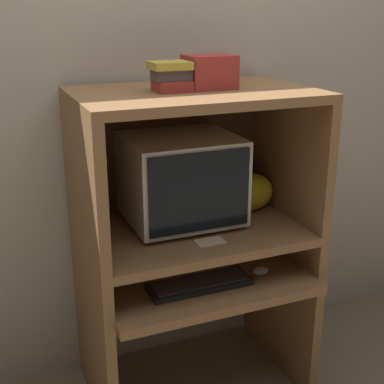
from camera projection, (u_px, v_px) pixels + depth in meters
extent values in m
cube|color=#B2A893|center=(162.00, 87.00, 2.34)|extent=(6.00, 0.06, 2.60)
cube|color=brown|center=(96.00, 349.00, 2.20)|extent=(0.04, 0.60, 0.60)
cube|color=brown|center=(280.00, 306.00, 2.51)|extent=(0.04, 0.60, 0.60)
cube|color=brown|center=(211.00, 289.00, 2.10)|extent=(0.84, 0.36, 0.04)
cube|color=brown|center=(90.00, 265.00, 2.07)|extent=(0.04, 0.60, 0.18)
cube|color=brown|center=(284.00, 231.00, 2.38)|extent=(0.04, 0.60, 0.18)
cube|color=brown|center=(194.00, 231.00, 2.20)|extent=(0.84, 0.60, 0.04)
cube|color=brown|center=(83.00, 174.00, 1.95)|extent=(0.04, 0.60, 0.56)
cube|color=brown|center=(289.00, 151.00, 2.26)|extent=(0.04, 0.60, 0.56)
cube|color=brown|center=(194.00, 95.00, 2.02)|extent=(0.84, 0.60, 0.04)
cube|color=#48321E|center=(169.00, 145.00, 2.36)|extent=(0.84, 0.01, 0.56)
cylinder|color=beige|center=(181.00, 219.00, 2.25)|extent=(0.22, 0.22, 0.02)
cube|color=beige|center=(181.00, 178.00, 2.19)|extent=(0.45, 0.40, 0.35)
cube|color=black|center=(200.00, 193.00, 2.02)|extent=(0.41, 0.01, 0.31)
cube|color=black|center=(200.00, 284.00, 2.08)|extent=(0.41, 0.14, 0.02)
cube|color=#333335|center=(200.00, 281.00, 2.08)|extent=(0.38, 0.11, 0.01)
ellipsoid|color=#B7B7B7|center=(260.00, 271.00, 2.17)|extent=(0.07, 0.05, 0.03)
ellipsoid|color=gold|center=(251.00, 192.00, 2.36)|extent=(0.20, 0.15, 0.16)
cube|color=maroon|center=(172.00, 86.00, 1.97)|extent=(0.13, 0.11, 0.04)
cube|color=#4C4C51|center=(171.00, 75.00, 1.96)|extent=(0.13, 0.10, 0.04)
cube|color=gold|center=(170.00, 65.00, 1.94)|extent=(0.14, 0.12, 0.03)
cube|color=#CCB28C|center=(210.00, 242.00, 2.06)|extent=(0.11, 0.07, 0.00)
cube|color=maroon|center=(209.00, 72.00, 2.03)|extent=(0.18, 0.15, 0.13)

